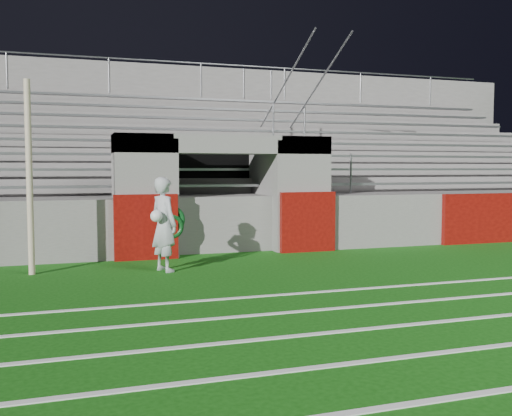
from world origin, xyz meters
name	(u,v)px	position (x,y,z in m)	size (l,w,h in m)	color
ground	(278,281)	(0.00, 0.00, 0.00)	(90.00, 90.00, 0.00)	#114F0D
field_post	(29,178)	(-3.94, 1.93, 1.71)	(0.11, 0.11, 3.43)	beige
field_markings	(487,393)	(0.00, -5.00, 0.01)	(28.00, 8.09, 0.01)	white
stadium_structure	(185,181)	(0.00, 7.97, 1.49)	(26.00, 8.48, 5.42)	slate
goalkeeper_with_ball	(164,224)	(-1.66, 1.52, 0.87)	(0.63, 0.74, 1.73)	#AFB5BA
hose_coil	(171,223)	(-1.29, 2.93, 0.75)	(0.60, 0.16, 0.70)	#0E471A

